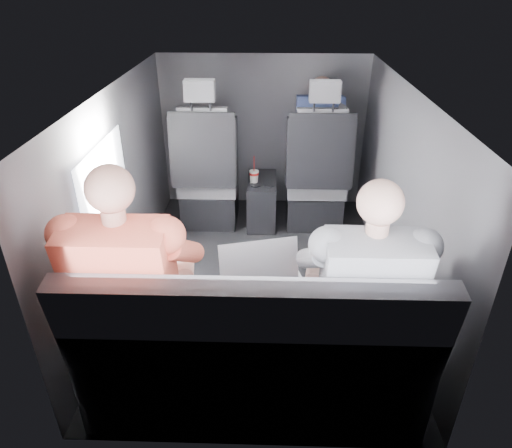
{
  "coord_description": "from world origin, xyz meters",
  "views": [
    {
      "loc": [
        0.06,
        -2.66,
        1.94
      ],
      "look_at": [
        -0.02,
        -0.05,
        0.49
      ],
      "focal_mm": 32.0,
      "sensor_mm": 36.0,
      "label": 1
    }
  ],
  "objects_px": {
    "center_console": "(262,201)",
    "passenger_rear_right": "(361,294)",
    "front_seat_right": "(316,182)",
    "rear_bench": "(254,359)",
    "passenger_front_right": "(319,132)",
    "laptop_silver": "(260,269)",
    "passenger_rear_left": "(135,286)",
    "soda_cup": "(254,176)",
    "laptop_black": "(356,272)",
    "front_seat_left": "(208,181)",
    "laptop_white": "(146,266)"
  },
  "relations": [
    {
      "from": "passenger_rear_left",
      "to": "center_console",
      "type": "bearing_deg",
      "value": 73.24
    },
    {
      "from": "front_seat_right",
      "to": "center_console",
      "type": "distance_m",
      "value": 0.49
    },
    {
      "from": "front_seat_right",
      "to": "center_console",
      "type": "bearing_deg",
      "value": 174.93
    },
    {
      "from": "laptop_silver",
      "to": "passenger_rear_left",
      "type": "xyz_separation_m",
      "value": [
        -0.58,
        -0.19,
        0.02
      ]
    },
    {
      "from": "front_seat_left",
      "to": "rear_bench",
      "type": "bearing_deg",
      "value": -76.69
    },
    {
      "from": "front_seat_left",
      "to": "center_console",
      "type": "xyz_separation_m",
      "value": [
        0.45,
        0.04,
        -0.2
      ]
    },
    {
      "from": "laptop_silver",
      "to": "center_console",
      "type": "bearing_deg",
      "value": 90.74
    },
    {
      "from": "front_seat_left",
      "to": "passenger_front_right",
      "type": "height_order",
      "value": "front_seat_left"
    },
    {
      "from": "front_seat_left",
      "to": "center_console",
      "type": "distance_m",
      "value": 0.49
    },
    {
      "from": "front_seat_left",
      "to": "laptop_silver",
      "type": "bearing_deg",
      "value": -73.74
    },
    {
      "from": "front_seat_right",
      "to": "passenger_front_right",
      "type": "height_order",
      "value": "front_seat_right"
    },
    {
      "from": "center_console",
      "to": "laptop_white",
      "type": "relative_size",
      "value": 1.33
    },
    {
      "from": "front_seat_left",
      "to": "passenger_rear_left",
      "type": "height_order",
      "value": "passenger_rear_left"
    },
    {
      "from": "front_seat_right",
      "to": "passenger_rear_left",
      "type": "bearing_deg",
      "value": -119.11
    },
    {
      "from": "front_seat_right",
      "to": "laptop_white",
      "type": "bearing_deg",
      "value": -122.1
    },
    {
      "from": "front_seat_right",
      "to": "rear_bench",
      "type": "distance_m",
      "value": 1.96
    },
    {
      "from": "center_console",
      "to": "passenger_rear_right",
      "type": "distance_m",
      "value": 1.96
    },
    {
      "from": "front_seat_right",
      "to": "passenger_rear_right",
      "type": "bearing_deg",
      "value": -88.67
    },
    {
      "from": "center_console",
      "to": "rear_bench",
      "type": "relative_size",
      "value": 0.3
    },
    {
      "from": "center_console",
      "to": "laptop_black",
      "type": "xyz_separation_m",
      "value": [
        0.5,
        -1.66,
        0.43
      ]
    },
    {
      "from": "rear_bench",
      "to": "soda_cup",
      "type": "bearing_deg",
      "value": 91.96
    },
    {
      "from": "laptop_white",
      "to": "laptop_silver",
      "type": "xyz_separation_m",
      "value": [
        0.58,
        -0.01,
        0.0
      ]
    },
    {
      "from": "front_seat_left",
      "to": "laptop_black",
      "type": "height_order",
      "value": "front_seat_left"
    },
    {
      "from": "center_console",
      "to": "laptop_white",
      "type": "distance_m",
      "value": 1.79
    },
    {
      "from": "front_seat_right",
      "to": "passenger_front_right",
      "type": "xyz_separation_m",
      "value": [
        0.02,
        0.26,
        0.35
      ]
    },
    {
      "from": "front_seat_right",
      "to": "passenger_front_right",
      "type": "bearing_deg",
      "value": 84.8
    },
    {
      "from": "passenger_rear_left",
      "to": "passenger_front_right",
      "type": "xyz_separation_m",
      "value": [
        1.03,
        2.07,
        0.09
      ]
    },
    {
      "from": "passenger_front_right",
      "to": "laptop_silver",
      "type": "bearing_deg",
      "value": -103.56
    },
    {
      "from": "center_console",
      "to": "passenger_front_right",
      "type": "relative_size",
      "value": 0.62
    },
    {
      "from": "rear_bench",
      "to": "front_seat_right",
      "type": "bearing_deg",
      "value": 76.69
    },
    {
      "from": "laptop_silver",
      "to": "passenger_rear_left",
      "type": "distance_m",
      "value": 0.61
    },
    {
      "from": "center_console",
      "to": "passenger_front_right",
      "type": "bearing_deg",
      "value": 24.73
    },
    {
      "from": "front_seat_left",
      "to": "passenger_rear_right",
      "type": "height_order",
      "value": "front_seat_left"
    },
    {
      "from": "rear_bench",
      "to": "passenger_front_right",
      "type": "height_order",
      "value": "passenger_front_right"
    },
    {
      "from": "soda_cup",
      "to": "laptop_black",
      "type": "bearing_deg",
      "value": -70.41
    },
    {
      "from": "front_seat_right",
      "to": "laptop_silver",
      "type": "xyz_separation_m",
      "value": [
        -0.43,
        -1.62,
        0.24
      ]
    },
    {
      "from": "rear_bench",
      "to": "passenger_rear_left",
      "type": "bearing_deg",
      "value": 170.41
    },
    {
      "from": "center_console",
      "to": "soda_cup",
      "type": "height_order",
      "value": "soda_cup"
    },
    {
      "from": "passenger_rear_right",
      "to": "front_seat_right",
      "type": "bearing_deg",
      "value": 91.33
    },
    {
      "from": "laptop_black",
      "to": "passenger_rear_right",
      "type": "relative_size",
      "value": 0.26
    },
    {
      "from": "passenger_rear_right",
      "to": "passenger_front_right",
      "type": "distance_m",
      "value": 2.07
    },
    {
      "from": "laptop_silver",
      "to": "passenger_rear_right",
      "type": "bearing_deg",
      "value": -22.09
    },
    {
      "from": "front_seat_right",
      "to": "soda_cup",
      "type": "height_order",
      "value": "front_seat_right"
    },
    {
      "from": "front_seat_right",
      "to": "laptop_black",
      "type": "xyz_separation_m",
      "value": [
        0.05,
        -1.62,
        0.23
      ]
    },
    {
      "from": "laptop_white",
      "to": "passenger_rear_left",
      "type": "height_order",
      "value": "passenger_rear_left"
    },
    {
      "from": "front_seat_right",
      "to": "soda_cup",
      "type": "bearing_deg",
      "value": -176.74
    },
    {
      "from": "front_seat_right",
      "to": "passenger_rear_left",
      "type": "height_order",
      "value": "passenger_rear_left"
    },
    {
      "from": "passenger_rear_right",
      "to": "front_seat_left",
      "type": "bearing_deg",
      "value": 117.53
    },
    {
      "from": "passenger_rear_right",
      "to": "laptop_silver",
      "type": "bearing_deg",
      "value": 157.91
    },
    {
      "from": "soda_cup",
      "to": "passenger_front_right",
      "type": "height_order",
      "value": "passenger_front_right"
    }
  ]
}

